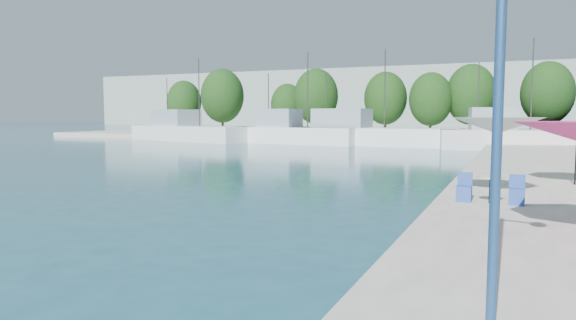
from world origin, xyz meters
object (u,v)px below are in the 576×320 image
at_px(trawler_02, 293,134).
at_px(street_lamp, 531,26).
at_px(trawler_03, 362,135).
at_px(trawler_01, 188,132).
at_px(umbrella_white, 497,126).
at_px(trawler_04, 511,138).

height_order(trawler_02, street_lamp, trawler_02).
distance_m(trawler_03, street_lamp, 48.32).
relative_size(trawler_01, street_lamp, 3.75).
bearing_deg(trawler_01, street_lamp, -33.84).
bearing_deg(street_lamp, trawler_01, 141.23).
bearing_deg(umbrella_white, trawler_03, 111.60).
xyz_separation_m(trawler_01, trawler_04, (36.32, -2.65, 0.00)).
bearing_deg(trawler_01, trawler_02, 13.98).
bearing_deg(trawler_04, trawler_03, 159.37).
bearing_deg(trawler_03, trawler_02, -169.72).
bearing_deg(umbrella_white, trawler_04, 89.62).
distance_m(trawler_01, trawler_03, 22.04).
bearing_deg(trawler_02, trawler_01, -174.45).
xyz_separation_m(trawler_01, street_lamp, (36.69, -46.17, 3.02)).
bearing_deg(trawler_01, trawler_03, 17.10).
height_order(trawler_04, umbrella_white, trawler_04).
xyz_separation_m(trawler_02, trawler_03, (7.59, 0.71, -0.00)).
xyz_separation_m(trawler_01, umbrella_white, (36.10, -35.74, 1.72)).
distance_m(umbrella_white, street_lamp, 10.53).
height_order(trawler_01, trawler_02, same).
height_order(trawler_04, street_lamp, trawler_04).
relative_size(trawler_01, trawler_04, 1.44).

